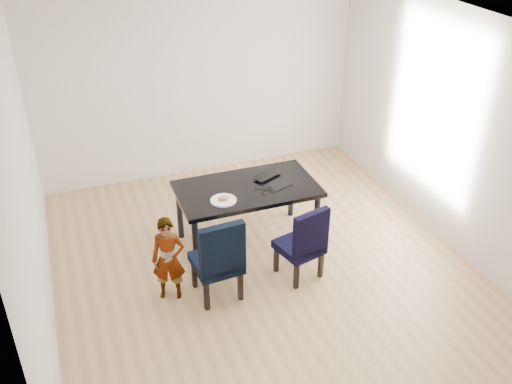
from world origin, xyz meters
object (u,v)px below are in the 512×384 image
object	(u,v)px
laptop	(264,175)
chair_right	(299,241)
chair_left	(216,256)
plate	(223,200)
dining_table	(247,215)
child	(168,259)

from	to	relation	value
laptop	chair_right	bearing A→B (deg)	66.75
laptop	chair_left	bearing A→B (deg)	21.87
plate	laptop	distance (m)	0.73
plate	chair_left	bearing A→B (deg)	-114.80
chair_right	plate	size ratio (longest dim) A/B	3.11
chair_left	plate	world-z (taller)	chair_left
plate	dining_table	bearing A→B (deg)	29.86
plate	chair_right	bearing A→B (deg)	-41.49
laptop	dining_table	bearing A→B (deg)	7.95
dining_table	plate	distance (m)	0.55
chair_right	laptop	size ratio (longest dim) A/B	2.56
dining_table	chair_left	bearing A→B (deg)	-128.11
chair_right	plate	xyz separation A→B (m)	(-0.66, 0.58, 0.31)
child	laptop	distance (m)	1.62
chair_right	child	bearing A→B (deg)	160.11
chair_left	chair_right	bearing A→B (deg)	-3.85
child	plate	world-z (taller)	child
chair_right	laptop	bearing A→B (deg)	77.49
chair_left	laptop	xyz separation A→B (m)	(0.89, 0.97, 0.28)
child	chair_right	bearing A→B (deg)	13.28
chair_left	child	bearing A→B (deg)	160.55
dining_table	child	distance (m)	1.26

